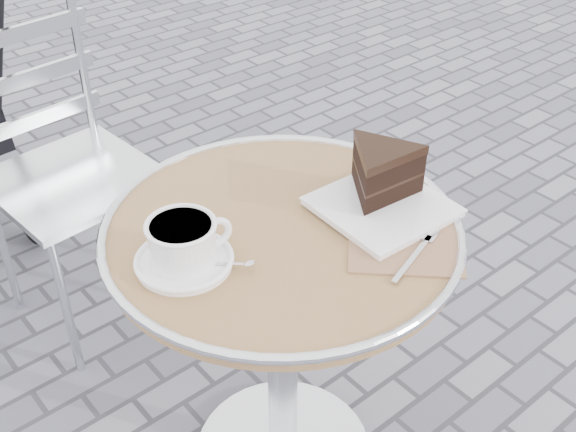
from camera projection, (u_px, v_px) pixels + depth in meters
cafe_table at (282, 289)px, 1.52m from camera, size 0.72×0.72×0.74m
cappuccino_set at (184, 246)px, 1.30m from camera, size 0.19×0.19×0.09m
cake_plate_set at (382, 180)px, 1.45m from camera, size 0.34×0.41×0.13m
bistro_chair at (49, 137)px, 2.01m from camera, size 0.45×0.45×0.94m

